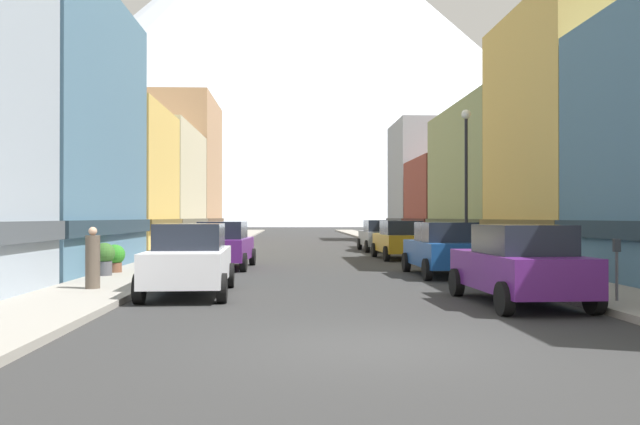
{
  "coord_description": "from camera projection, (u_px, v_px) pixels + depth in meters",
  "views": [
    {
      "loc": [
        -1.26,
        -9.94,
        1.95
      ],
      "look_at": [
        0.95,
        40.53,
        2.3
      ],
      "focal_mm": 37.31,
      "sensor_mm": 36.0,
      "label": 1
    }
  ],
  "objects": [
    {
      "name": "ground_plane",
      "position": [
        375.0,
        347.0,
        9.98
      ],
      "size": [
        400.0,
        400.0,
        0.0
      ],
      "primitive_type": "plane",
      "color": "#2F2F2F"
    },
    {
      "name": "sidewalk_left",
      "position": [
        217.0,
        245.0,
        44.67
      ],
      "size": [
        2.5,
        100.0,
        0.15
      ],
      "primitive_type": "cube",
      "color": "gray",
      "rests_on": "ground"
    },
    {
      "name": "sidewalk_right",
      "position": [
        401.0,
        245.0,
        45.22
      ],
      "size": [
        2.5,
        100.0,
        0.15
      ],
      "primitive_type": "cube",
      "color": "gray",
      "rests_on": "ground"
    },
    {
      "name": "storefront_left_1",
      "position": [
        5.0,
        136.0,
        23.29
      ],
      "size": [
        7.86,
        10.46,
        9.91
      ],
      "color": "slate",
      "rests_on": "ground"
    },
    {
      "name": "storefront_left_2",
      "position": [
        68.0,
        185.0,
        32.95
      ],
      "size": [
        9.94,
        8.13,
        7.41
      ],
      "color": "#D8B259",
      "rests_on": "ground"
    },
    {
      "name": "storefront_left_3",
      "position": [
        119.0,
        190.0,
        43.04
      ],
      "size": [
        10.14,
        11.54,
        7.75
      ],
      "color": "beige",
      "rests_on": "ground"
    },
    {
      "name": "storefront_left_4",
      "position": [
        156.0,
        172.0,
        54.59
      ],
      "size": [
        10.02,
        10.91,
        11.61
      ],
      "color": "tan",
      "rests_on": "ground"
    },
    {
      "name": "storefront_right_1",
      "position": [
        618.0,
        142.0,
        26.26
      ],
      "size": [
        8.62,
        8.64,
        10.18
      ],
      "color": "#D8B259",
      "rests_on": "ground"
    },
    {
      "name": "storefront_right_2",
      "position": [
        532.0,
        182.0,
        36.7
      ],
      "size": [
        9.39,
        12.17,
        8.04
      ],
      "color": "#8C9966",
      "rests_on": "ground"
    },
    {
      "name": "storefront_right_3",
      "position": [
        477.0,
        203.0,
        47.56
      ],
      "size": [
        9.44,
        8.79,
        6.12
      ],
      "color": "brown",
      "rests_on": "ground"
    },
    {
      "name": "storefront_right_4",
      "position": [
        440.0,
        183.0,
        56.33
      ],
      "size": [
        8.11,
        8.31,
        9.97
      ],
      "color": "#99A5B2",
      "rests_on": "ground"
    },
    {
      "name": "car_left_0",
      "position": [
        189.0,
        259.0,
        16.64
      ],
      "size": [
        2.21,
        4.47,
        1.78
      ],
      "color": "silver",
      "rests_on": "ground"
    },
    {
      "name": "car_left_1",
      "position": [
        224.0,
        245.0,
        25.14
      ],
      "size": [
        2.22,
        4.47,
        1.78
      ],
      "color": "#591E72",
      "rests_on": "ground"
    },
    {
      "name": "car_right_0",
      "position": [
        519.0,
        264.0,
        14.72
      ],
      "size": [
        2.21,
        4.47,
        1.78
      ],
      "color": "#591E72",
      "rests_on": "ground"
    },
    {
      "name": "car_right_1",
      "position": [
        444.0,
        249.0,
        21.99
      ],
      "size": [
        2.15,
        4.44,
        1.78
      ],
      "color": "#19478C",
      "rests_on": "ground"
    },
    {
      "name": "car_right_2",
      "position": [
        400.0,
        240.0,
        30.85
      ],
      "size": [
        2.21,
        4.47,
        1.78
      ],
      "color": "#B28419",
      "rests_on": "ground"
    },
    {
      "name": "car_right_3",
      "position": [
        379.0,
        235.0,
        38.05
      ],
      "size": [
        2.15,
        4.44,
        1.78
      ],
      "color": "slate",
      "rests_on": "ground"
    },
    {
      "name": "parking_meter_near",
      "position": [
        617.0,
        260.0,
        14.28
      ],
      "size": [
        0.14,
        0.1,
        1.33
      ],
      "color": "#595960",
      "rests_on": "sidewalk_right"
    },
    {
      "name": "trash_bin_right",
      "position": [
        567.0,
        264.0,
        18.3
      ],
      "size": [
        0.59,
        0.59,
        0.98
      ],
      "color": "#4C5156",
      "rests_on": "sidewalk_right"
    },
    {
      "name": "potted_plant_0",
      "position": [
        104.0,
        257.0,
        20.43
      ],
      "size": [
        0.64,
        0.64,
        1.01
      ],
      "color": "#4C4C51",
      "rests_on": "sidewalk_left"
    },
    {
      "name": "potted_plant_1",
      "position": [
        115.0,
        257.0,
        21.63
      ],
      "size": [
        0.66,
        0.66,
        0.91
      ],
      "color": "brown",
      "rests_on": "sidewalk_left"
    },
    {
      "name": "pedestrian_0",
      "position": [
        93.0,
        260.0,
        16.72
      ],
      "size": [
        0.36,
        0.36,
        1.55
      ],
      "color": "brown",
      "rests_on": "sidewalk_left"
    },
    {
      "name": "streetlamp_right",
      "position": [
        466.0,
        163.0,
        25.05
      ],
      "size": [
        0.36,
        0.36,
        5.86
      ],
      "color": "black",
      "rests_on": "sidewalk_right"
    },
    {
      "name": "mountain_backdrop",
      "position": [
        292.0,
        53.0,
        270.17
      ],
      "size": [
        280.0,
        280.0,
        137.31
      ],
      "primitive_type": "cone",
      "color": "silver",
      "rests_on": "ground"
    }
  ]
}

